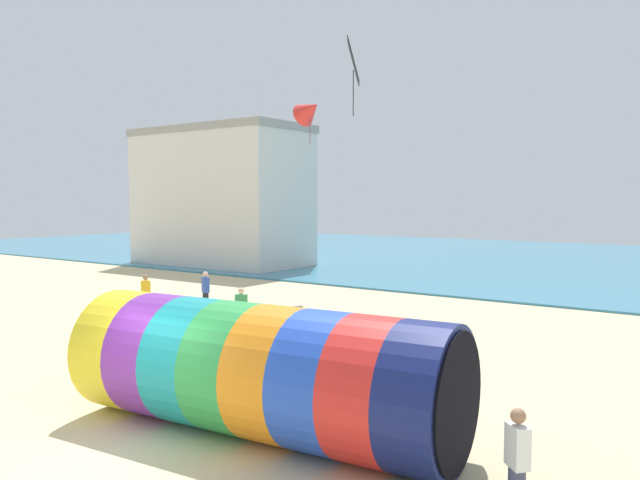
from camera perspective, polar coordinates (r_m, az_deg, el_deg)
The scene contains 10 objects.
ground_plane at distance 12.00m, azimuth -18.75°, elevation -18.31°, with size 120.00×120.00×0.00m, color #CCBA8C.
sea at distance 47.60m, azimuth 24.11°, elevation -1.96°, with size 120.00×40.00×0.10m, color teal.
giant_inflatable_tube at distance 12.02m, azimuth -5.52°, elevation -11.79°, with size 7.91×3.20×2.50m.
kite_handler at distance 9.49m, azimuth 17.58°, elevation -19.03°, with size 0.41×0.41×1.61m.
kite_red_delta at distance 30.43m, azimuth -0.93°, elevation 11.80°, with size 1.76×1.52×2.36m.
kite_black_diamond at distance 24.11m, azimuth 3.07°, elevation 15.92°, with size 1.00×1.23×2.83m.
bystander_near_water at distance 24.97m, azimuth -15.64°, elevation -4.87°, with size 0.40×0.42×1.59m.
bystander_mid_beach at distance 20.79m, azimuth -7.21°, elevation -6.47°, with size 0.41×0.31×1.59m.
bystander_far_left at distance 25.22m, azimuth -10.42°, elevation -4.66°, with size 0.42×0.36×1.63m.
promenade_building at distance 43.11m, azimuth -9.04°, elevation 3.92°, with size 12.15×6.08×9.34m.
Camera 1 is at (9.06, -6.48, 4.45)m, focal length 35.00 mm.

